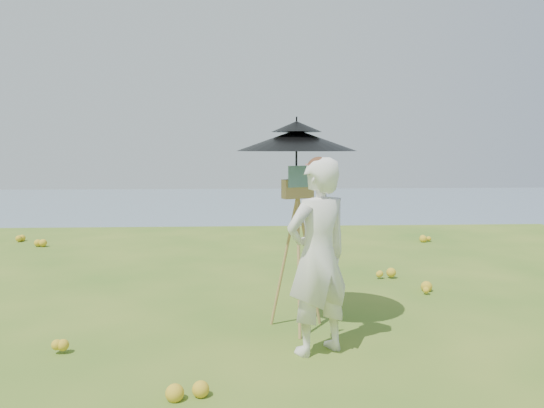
{
  "coord_description": "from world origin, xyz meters",
  "views": [
    {
      "loc": [
        0.18,
        -4.77,
        1.75
      ],
      "look_at": [
        0.56,
        2.59,
        0.96
      ],
      "focal_mm": 35.0,
      "sensor_mm": 36.0,
      "label": 1
    }
  ],
  "objects": [
    {
      "name": "ground",
      "position": [
        0.0,
        0.0,
        0.0
      ],
      "size": [
        14.0,
        14.0,
        0.0
      ],
      "primitive_type": "plane",
      "color": "#3D6E1F",
      "rests_on": "ground"
    },
    {
      "name": "shoreline_tier",
      "position": [
        0.0,
        75.0,
        -36.0
      ],
      "size": [
        170.0,
        28.0,
        8.0
      ],
      "primitive_type": "cube",
      "color": "gray",
      "rests_on": "bay_water"
    },
    {
      "name": "bay_water",
      "position": [
        0.0,
        240.0,
        -34.0
      ],
      "size": [
        700.0,
        700.0,
        0.0
      ],
      "primitive_type": "plane",
      "color": "slate",
      "rests_on": "ground"
    },
    {
      "name": "slope_trees",
      "position": [
        0.0,
        35.0,
        -15.0
      ],
      "size": [
        110.0,
        50.0,
        6.0
      ],
      "primitive_type": null,
      "color": "#274A16",
      "rests_on": "forest_slope"
    },
    {
      "name": "harbor_town",
      "position": [
        0.0,
        75.0,
        -29.5
      ],
      "size": [
        110.0,
        22.0,
        5.0
      ],
      "primitive_type": null,
      "color": "silver",
      "rests_on": "shoreline_tier"
    },
    {
      "name": "moored_boats",
      "position": [
        -12.5,
        161.0,
        -33.65
      ],
      "size": [
        140.0,
        140.0,
        0.7
      ],
      "primitive_type": null,
      "color": "silver",
      "rests_on": "bay_water"
    },
    {
      "name": "wildflowers",
      "position": [
        0.0,
        0.25,
        0.06
      ],
      "size": [
        10.0,
        10.5,
        0.12
      ],
      "primitive_type": null,
      "color": "gold",
      "rests_on": "ground"
    },
    {
      "name": "painter",
      "position": [
        0.79,
        -0.41,
        0.84
      ],
      "size": [
        0.73,
        0.65,
        1.67
      ],
      "primitive_type": "imported",
      "rotation": [
        0.0,
        0.0,
        3.65
      ],
      "color": "silver",
      "rests_on": "ground"
    },
    {
      "name": "field_easel",
      "position": [
        0.68,
        0.2,
        0.79
      ],
      "size": [
        0.79,
        0.79,
        1.58
      ],
      "primitive_type": null,
      "rotation": [
        0.0,
        0.0,
        0.39
      ],
      "color": "#A38444",
      "rests_on": "ground"
    },
    {
      "name": "sun_umbrella",
      "position": [
        0.67,
        0.22,
        1.67
      ],
      "size": [
        1.52,
        1.52,
        0.74
      ],
      "primitive_type": null,
      "rotation": [
        0.0,
        0.0,
        0.45
      ],
      "color": "black",
      "rests_on": "field_easel"
    },
    {
      "name": "painter_cap",
      "position": [
        0.79,
        -0.41,
        1.62
      ],
      "size": [
        0.27,
        0.29,
        0.1
      ],
      "primitive_type": null,
      "rotation": [
        0.0,
        0.0,
        0.39
      ],
      "color": "pink",
      "rests_on": "painter"
    }
  ]
}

